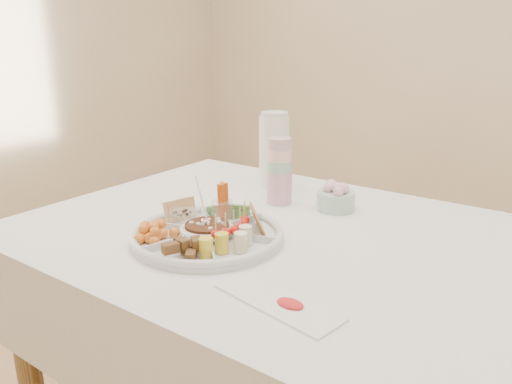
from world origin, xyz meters
The scene contains 14 objects.
wall_back centered at (0.00, 2.00, 1.35)m, with size 4.00×0.02×2.70m, color beige.
dining_table centered at (0.00, 0.00, 0.38)m, with size 1.52×1.02×0.76m, color white.
party_tray centered at (-0.18, -0.16, 0.78)m, with size 0.38×0.38×0.04m, color white.
bean_dip centered at (-0.18, -0.16, 0.79)m, with size 0.11×0.11×0.04m, color #3D2817.
tortillas centered at (-0.09, -0.07, 0.80)m, with size 0.10×0.10×0.06m, color tan, non-canonical shape.
carrot_cucumber centered at (-0.22, -0.04, 0.82)m, with size 0.12×0.12×0.11m, color #D45613, non-canonical shape.
pita_raisins centered at (-0.31, -0.13, 0.80)m, with size 0.12×0.12×0.06m, color tan, non-canonical shape.
cherries centered at (-0.27, -0.26, 0.79)m, with size 0.12×0.12×0.05m, color #F9AC36, non-canonical shape.
granola_chunks centered at (-0.14, -0.29, 0.79)m, with size 0.10×0.10×0.04m, color brown, non-canonical shape.
banana_tomato centered at (-0.05, -0.20, 0.82)m, with size 0.10×0.10×0.09m, color #D1BD62, non-canonical shape.
cup_stack centered at (-0.20, 0.20, 0.87)m, with size 0.08×0.08×0.22m, color #A7C79F.
thermos centered at (-0.31, 0.33, 0.89)m, with size 0.10×0.10×0.26m, color white.
flower_bowl centered at (-0.02, 0.24, 0.80)m, with size 0.11×0.11×0.08m, color #A5CBB9.
placemat centered at (0.13, -0.32, 0.76)m, with size 0.27×0.09×0.01m, color white.
Camera 1 is at (0.60, -1.04, 1.25)m, focal length 35.00 mm.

